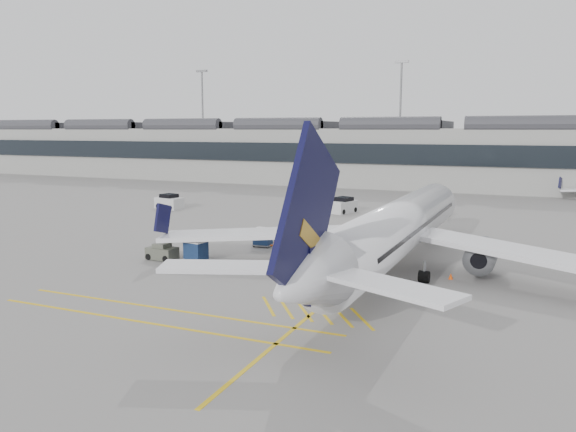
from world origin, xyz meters
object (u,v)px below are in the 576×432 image
at_px(ramp_agent_a, 353,246).
at_px(airliner_main, 395,230).
at_px(belt_loader, 315,259).
at_px(baggage_cart_a, 296,256).
at_px(pushback_tug, 162,252).
at_px(ramp_agent_b, 275,246).

bearing_deg(ramp_agent_a, airliner_main, -64.41).
height_order(airliner_main, belt_loader, airliner_main).
bearing_deg(ramp_agent_a, baggage_cart_a, -139.64).
height_order(ramp_agent_a, pushback_tug, ramp_agent_a).
bearing_deg(airliner_main, belt_loader, -176.75).
height_order(belt_loader, ramp_agent_b, ramp_agent_b).
height_order(belt_loader, baggage_cart_a, baggage_cart_a).
xyz_separation_m(baggage_cart_a, ramp_agent_a, (2.82, 5.94, -0.12)).
bearing_deg(baggage_cart_a, ramp_agent_b, 130.87).
height_order(airliner_main, ramp_agent_a, airliner_main).
relative_size(baggage_cart_a, ramp_agent_a, 1.05).
bearing_deg(pushback_tug, ramp_agent_b, 33.61).
bearing_deg(ramp_agent_a, pushback_tug, -177.96).
bearing_deg(pushback_tug, baggage_cart_a, 9.19).
height_order(belt_loader, ramp_agent_a, ramp_agent_a).
xyz_separation_m(baggage_cart_a, ramp_agent_b, (-3.46, 3.62, -0.16)).
bearing_deg(pushback_tug, belt_loader, 17.64).
bearing_deg(pushback_tug, airliner_main, 13.42).
height_order(ramp_agent_b, pushback_tug, ramp_agent_b).
relative_size(baggage_cart_a, pushback_tug, 0.78).
bearing_deg(ramp_agent_b, pushback_tug, -4.31).
relative_size(belt_loader, baggage_cart_a, 2.17).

